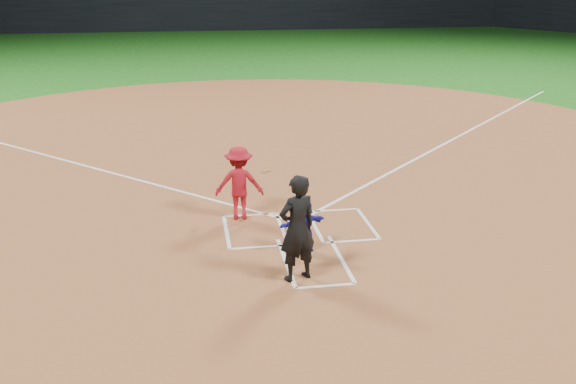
{
  "coord_description": "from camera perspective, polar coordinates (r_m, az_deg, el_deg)",
  "views": [
    {
      "loc": [
        -2.33,
        -12.91,
        5.44
      ],
      "look_at": [
        -0.3,
        -0.4,
        1.0
      ],
      "focal_mm": 40.0,
      "sensor_mm": 36.0,
      "label": 1
    }
  ],
  "objects": [
    {
      "name": "home_plate_dirt",
      "position": [
        19.82,
        -2.11,
        3.38
      ],
      "size": [
        28.0,
        28.0,
        0.01
      ],
      "primitive_type": "cylinder",
      "color": "brown",
      "rests_on": "ground"
    },
    {
      "name": "catcher",
      "position": [
        12.84,
        1.48,
        -3.02
      ],
      "size": [
        1.07,
        0.67,
        1.1
      ],
      "primitive_type": "imported",
      "rotation": [
        0.0,
        0.0,
        3.51
      ],
      "color": "#1417A8",
      "rests_on": "home_plate_dirt"
    },
    {
      "name": "ground",
      "position": [
        14.21,
        0.94,
        -3.22
      ],
      "size": [
        120.0,
        120.0,
        0.0
      ],
      "primitive_type": "plane",
      "color": "#175B16",
      "rests_on": "ground"
    },
    {
      "name": "batter_at_plate",
      "position": [
        14.48,
        -4.35,
        0.81
      ],
      "size": [
        1.35,
        0.93,
        1.69
      ],
      "color": "#A41220",
      "rests_on": "home_plate_dirt"
    },
    {
      "name": "stadium_wall_far",
      "position": [
        61.08,
        -7.27,
        15.56
      ],
      "size": [
        80.0,
        1.2,
        3.2
      ],
      "primitive_type": "cube",
      "color": "black",
      "rests_on": "ground"
    },
    {
      "name": "umpire",
      "position": [
        11.54,
        0.82,
        -3.25
      ],
      "size": [
        0.86,
        0.71,
        2.01
      ],
      "primitive_type": "imported",
      "rotation": [
        0.0,
        0.0,
        3.51
      ],
      "color": "black",
      "rests_on": "home_plate_dirt"
    },
    {
      "name": "home_plate",
      "position": [
        14.2,
        0.94,
        -3.14
      ],
      "size": [
        0.6,
        0.6,
        0.02
      ],
      "primitive_type": "cylinder",
      "rotation": [
        0.0,
        0.0,
        3.14
      ],
      "color": "white",
      "rests_on": "home_plate_dirt"
    },
    {
      "name": "chalk_markings",
      "position": [
        19.13,
        -1.84,
        2.83
      ],
      "size": [
        28.35,
        17.32,
        0.01
      ],
      "color": "white",
      "rests_on": "home_plate_dirt"
    }
  ]
}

